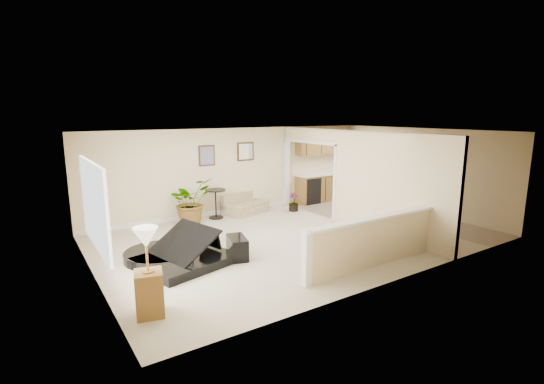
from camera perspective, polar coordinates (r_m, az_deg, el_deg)
floor at (r=9.57m, az=3.54°, el=-6.46°), size 9.00×9.00×0.00m
back_wall at (r=11.77m, az=-5.16°, el=3.13°), size 9.00×0.04×2.50m
front_wall at (r=7.15m, az=18.22°, el=-2.78°), size 9.00×0.04×2.50m
left_wall at (r=7.54m, az=-24.94°, el=-2.58°), size 0.04×6.00×2.50m
right_wall at (r=12.47m, az=20.45°, el=2.92°), size 0.04×6.00×2.50m
ceiling at (r=9.12m, az=3.74°, el=8.66°), size 9.00×6.00×0.04m
kitchen_vinyl at (r=11.66m, az=16.07°, el=-3.60°), size 2.70×6.00×0.01m
interior_partition at (r=10.61m, az=10.61°, el=1.91°), size 0.18×5.99×2.50m
pony_half_wall at (r=7.84m, az=14.22°, el=-6.89°), size 3.42×0.22×1.00m
left_window at (r=7.01m, az=-24.34°, el=-1.83°), size 0.05×2.15×1.45m
wall_art_left at (r=11.27m, az=-9.42°, el=5.22°), size 0.48×0.04×0.58m
wall_mirror at (r=11.82m, az=-3.86°, el=5.87°), size 0.55×0.04×0.55m
kitchen_cabinets at (r=13.40m, az=7.54°, el=2.44°), size 2.36×0.65×2.33m
piano at (r=7.99m, az=-13.38°, el=-5.45°), size 2.22×2.23×1.58m
piano_bench at (r=8.17m, az=-5.06°, el=-8.02°), size 0.51×0.73×0.44m
loveseat at (r=11.73m, az=-3.93°, el=-1.64°), size 1.56×1.14×0.77m
accent_table at (r=11.17m, az=-8.15°, el=-1.13°), size 0.57×0.57×0.83m
palm_plant at (r=10.73m, az=-11.73°, el=-1.39°), size 1.38×1.29×1.23m
small_plant at (r=11.96m, az=3.15°, el=-1.67°), size 0.31×0.31×0.55m
lamp_stand at (r=6.11m, az=-17.45°, el=-11.91°), size 0.48×0.48×1.34m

